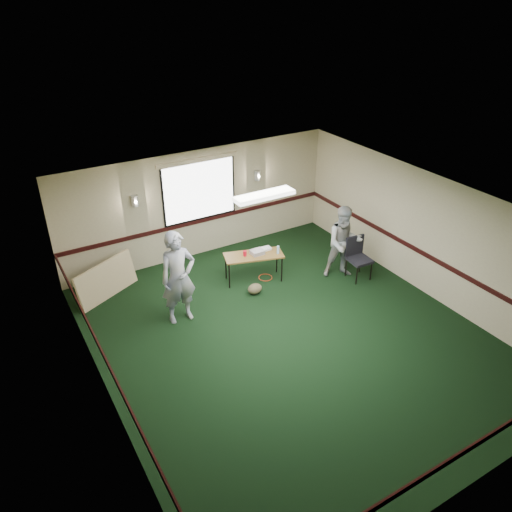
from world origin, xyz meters
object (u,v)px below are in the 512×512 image
folding_table (254,257)px  person_right (344,242)px  conference_chair (357,254)px  person_left (178,278)px  projector (257,252)px

folding_table → person_right: person_right is taller
folding_table → conference_chair: bearing=-9.6°
conference_chair → person_left: (-4.19, 0.54, 0.41)m
folding_table → person_right: 2.10m
folding_table → projector: (0.09, -0.00, 0.10)m
folding_table → projector: projector is taller
conference_chair → person_left: bearing=176.2°
folding_table → person_right: bearing=-7.6°
folding_table → person_left: (-2.04, -0.54, 0.37)m
projector → person_right: 2.00m
projector → person_left: (-2.13, -0.53, 0.28)m
folding_table → person_right: size_ratio=0.82×
person_left → projector: bearing=15.3°
projector → person_right: bearing=-25.3°
person_left → person_right: (3.94, -0.33, -0.12)m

